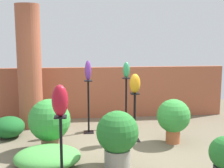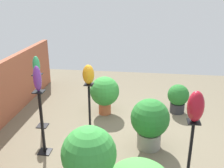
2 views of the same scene
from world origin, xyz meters
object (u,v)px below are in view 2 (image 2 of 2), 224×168
(pedestal_jade, at_px, (40,103))
(art_vase_ruby, at_px, (196,106))
(potted_plant_walkway_edge, at_px, (89,155))
(potted_plant_back_center, at_px, (105,92))
(pedestal_ruby, at_px, (190,156))
(potted_plant_mid_left, at_px, (150,121))
(art_vase_violet, at_px, (37,79))
(art_vase_amber, at_px, (88,74))
(pedestal_amber, at_px, (90,109))
(pedestal_violet, at_px, (42,126))
(art_vase_jade, at_px, (36,65))
(potted_plant_front_right, at_px, (178,97))

(pedestal_jade, bearing_deg, art_vase_ruby, -115.73)
(potted_plant_walkway_edge, height_order, potted_plant_back_center, potted_plant_walkway_edge)
(pedestal_ruby, height_order, potted_plant_mid_left, pedestal_ruby)
(potted_plant_mid_left, bearing_deg, pedestal_ruby, -146.82)
(art_vase_violet, bearing_deg, pedestal_jade, 23.97)
(pedestal_ruby, bearing_deg, art_vase_amber, 52.34)
(pedestal_ruby, xyz_separation_m, art_vase_violet, (0.42, 2.21, 0.84))
(pedestal_amber, height_order, potted_plant_walkway_edge, pedestal_amber)
(pedestal_violet, bearing_deg, pedestal_amber, -34.63)
(art_vase_ruby, relative_size, art_vase_violet, 1.04)
(art_vase_amber, distance_m, art_vase_ruby, 2.06)
(pedestal_jade, height_order, art_vase_violet, art_vase_violet)
(art_vase_ruby, bearing_deg, pedestal_jade, 64.27)
(potted_plant_back_center, bearing_deg, pedestal_amber, 165.79)
(pedestal_jade, relative_size, potted_plant_back_center, 1.30)
(potted_plant_back_center, bearing_deg, potted_plant_walkway_edge, -176.13)
(potted_plant_mid_left, bearing_deg, art_vase_jade, 77.93)
(art_vase_jade, bearing_deg, potted_plant_front_right, -69.98)
(art_vase_amber, xyz_separation_m, art_vase_ruby, (-1.26, -1.63, 0.06))
(pedestal_violet, bearing_deg, potted_plant_back_center, -26.24)
(art_vase_jade, distance_m, potted_plant_walkway_edge, 2.10)
(pedestal_jade, distance_m, art_vase_amber, 1.12)
(pedestal_violet, relative_size, potted_plant_back_center, 1.32)
(pedestal_violet, relative_size, art_vase_jade, 3.20)
(pedestal_jade, relative_size, potted_plant_mid_left, 1.23)
(art_vase_ruby, bearing_deg, potted_plant_mid_left, 33.18)
(art_vase_jade, height_order, potted_plant_mid_left, art_vase_jade)
(potted_plant_walkway_edge, distance_m, potted_plant_back_center, 2.22)
(art_vase_jade, height_order, potted_plant_walkway_edge, art_vase_jade)
(pedestal_violet, xyz_separation_m, potted_plant_mid_left, (0.38, -1.68, -0.00))
(pedestal_ruby, distance_m, art_vase_amber, 2.16)
(art_vase_violet, bearing_deg, potted_plant_back_center, -26.24)
(art_vase_ruby, relative_size, potted_plant_front_right, 0.66)
(art_vase_amber, bearing_deg, art_vase_violet, 145.37)
(pedestal_ruby, distance_m, art_vase_jade, 2.96)
(potted_plant_walkway_edge, bearing_deg, art_vase_violet, 52.53)
(art_vase_violet, xyz_separation_m, potted_plant_walkway_edge, (-0.69, -0.90, -0.76))
(art_vase_amber, relative_size, potted_plant_walkway_edge, 0.40)
(pedestal_amber, xyz_separation_m, art_vase_jade, (-0.02, 0.94, 0.82))
(potted_plant_front_right, bearing_deg, pedestal_jade, 110.02)
(pedestal_ruby, relative_size, art_vase_ruby, 2.31)
(art_vase_amber, xyz_separation_m, art_vase_violet, (-0.84, 0.58, 0.18))
(pedestal_jade, xyz_separation_m, potted_plant_walkway_edge, (-1.51, -1.27, 0.03))
(pedestal_jade, bearing_deg, potted_plant_back_center, -57.62)
(pedestal_amber, relative_size, pedestal_jade, 0.86)
(pedestal_violet, xyz_separation_m, potted_plant_walkway_edge, (-0.69, -0.90, 0.03))
(art_vase_amber, height_order, potted_plant_walkway_edge, art_vase_amber)
(pedestal_violet, xyz_separation_m, art_vase_ruby, (-0.42, -2.21, 0.67))
(potted_plant_walkway_edge, bearing_deg, pedestal_violet, 52.53)
(pedestal_ruby, bearing_deg, potted_plant_front_right, -2.10)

